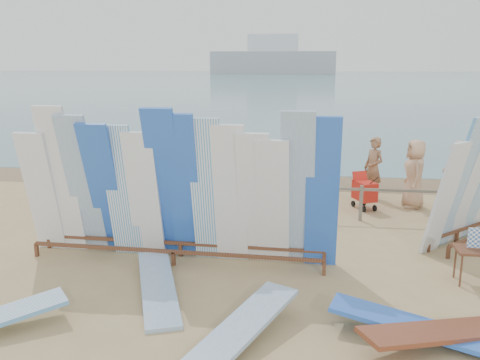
# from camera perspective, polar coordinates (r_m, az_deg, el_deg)

# --- Properties ---
(ground) EXTENTS (160.00, 160.00, 0.00)m
(ground) POSITION_cam_1_polar(r_m,az_deg,el_deg) (10.18, 3.60, -9.17)
(ground) COLOR tan
(ground) RESTS_ON ground
(ocean) EXTENTS (320.00, 240.00, 0.02)m
(ocean) POSITION_cam_1_polar(r_m,az_deg,el_deg) (137.47, 7.30, 11.27)
(ocean) COLOR #46727D
(ocean) RESTS_ON ground
(wet_sand_strip) EXTENTS (40.00, 2.60, 0.01)m
(wet_sand_strip) POSITION_cam_1_polar(r_m,az_deg,el_deg) (17.06, 5.24, -0.07)
(wet_sand_strip) COLOR #7F6447
(wet_sand_strip) RESTS_ON ground
(distant_ship) EXTENTS (45.00, 8.00, 14.00)m
(distant_ship) POSITION_cam_1_polar(r_m,az_deg,el_deg) (189.84, 3.70, 13.39)
(distant_ship) COLOR #999EA3
(distant_ship) RESTS_ON ocean
(fence) EXTENTS (12.08, 0.08, 0.90)m
(fence) POSITION_cam_1_polar(r_m,az_deg,el_deg) (12.83, 4.55, -1.51)
(fence) COLOR #6C6452
(fence) RESTS_ON ground
(main_surfboard_rack) EXTENTS (6.24, 1.05, 3.07)m
(main_surfboard_rack) POSITION_cam_1_polar(r_m,az_deg,el_deg) (9.87, -7.23, -1.47)
(main_surfboard_rack) COLOR brown
(main_surfboard_rack) RESTS_ON ground
(side_surfboard_rack) EXTENTS (2.28, 2.19, 2.83)m
(side_surfboard_rack) POSITION_cam_1_polar(r_m,az_deg,el_deg) (11.75, 24.60, -0.79)
(side_surfboard_rack) COLOR brown
(side_surfboard_rack) RESTS_ON ground
(vendor_table) EXTENTS (0.78, 0.56, 1.03)m
(vendor_table) POSITION_cam_1_polar(r_m,az_deg,el_deg) (10.04, 25.07, -8.65)
(vendor_table) COLOR brown
(vendor_table) RESTS_ON ground
(flat_board_c) EXTENTS (2.64, 1.75, 0.39)m
(flat_board_c) POSITION_cam_1_polar(r_m,az_deg,el_deg) (8.00, 22.15, -16.69)
(flat_board_c) COLOR brown
(flat_board_c) RESTS_ON ground
(flat_board_a) EXTENTS (1.46, 2.73, 0.25)m
(flat_board_a) POSITION_cam_1_polar(r_m,az_deg,el_deg) (9.01, -9.19, -12.39)
(flat_board_a) COLOR #7BA0C6
(flat_board_a) RESTS_ON ground
(flat_board_d) EXTENTS (2.74, 1.27, 0.38)m
(flat_board_d) POSITION_cam_1_polar(r_m,az_deg,el_deg) (7.97, 20.09, -16.62)
(flat_board_d) COLOR blue
(flat_board_d) RESTS_ON ground
(flat_board_b) EXTENTS (1.71, 2.65, 0.42)m
(flat_board_b) POSITION_cam_1_polar(r_m,az_deg,el_deg) (7.37, -0.65, -18.34)
(flat_board_b) COLOR #7BA0C6
(flat_board_b) RESTS_ON ground
(beach_chair_left) EXTENTS (0.62, 0.64, 0.82)m
(beach_chair_left) POSITION_cam_1_polar(r_m,az_deg,el_deg) (13.86, 5.06, -2.11)
(beach_chair_left) COLOR red
(beach_chair_left) RESTS_ON ground
(beach_chair_right) EXTENTS (0.57, 0.59, 0.81)m
(beach_chair_right) POSITION_cam_1_polar(r_m,az_deg,el_deg) (14.13, 5.67, -1.84)
(beach_chair_right) COLOR red
(beach_chair_right) RESTS_ON ground
(stroller) EXTENTS (0.75, 0.85, 0.98)m
(stroller) POSITION_cam_1_polar(r_m,az_deg,el_deg) (14.02, 13.78, -1.60)
(stroller) COLOR red
(stroller) RESTS_ON ground
(beachgoer_9) EXTENTS (0.96, 1.02, 1.54)m
(beachgoer_9) POSITION_cam_1_polar(r_m,az_deg,el_deg) (16.90, 23.31, 1.46)
(beachgoer_9) COLOR tan
(beachgoer_9) RESTS_ON ground
(beachgoer_7) EXTENTS (0.68, 0.74, 1.80)m
(beachgoer_7) POSITION_cam_1_polar(r_m,az_deg,el_deg) (15.01, 14.75, 1.27)
(beachgoer_7) COLOR #8C6042
(beachgoer_7) RESTS_ON ground
(beachgoer_2) EXTENTS (0.95, 0.65, 1.77)m
(beachgoer_2) POSITION_cam_1_polar(r_m,az_deg,el_deg) (14.41, 0.41, 1.17)
(beachgoer_2) COLOR beige
(beachgoer_2) RESTS_ON ground
(beachgoer_3) EXTENTS (1.01, 1.03, 1.58)m
(beachgoer_3) POSITION_cam_1_polar(r_m,az_deg,el_deg) (14.93, -3.14, 1.19)
(beachgoer_3) COLOR tan
(beachgoer_3) RESTS_ON ground
(beachgoer_1) EXTENTS (0.42, 0.64, 1.62)m
(beachgoer_1) POSITION_cam_1_polar(r_m,az_deg,el_deg) (16.01, -14.41, 1.68)
(beachgoer_1) COLOR #8C6042
(beachgoer_1) RESTS_ON ground
(beachgoer_6) EXTENTS (0.47, 0.92, 1.86)m
(beachgoer_6) POSITION_cam_1_polar(r_m,az_deg,el_deg) (14.45, 19.01, 0.66)
(beachgoer_6) COLOR tan
(beachgoer_6) RESTS_ON ground
(beachgoer_5) EXTENTS (1.08, 1.74, 1.79)m
(beachgoer_5) POSITION_cam_1_polar(r_m,az_deg,el_deg) (15.27, 5.67, 1.81)
(beachgoer_5) COLOR beige
(beachgoer_5) RESTS_ON ground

